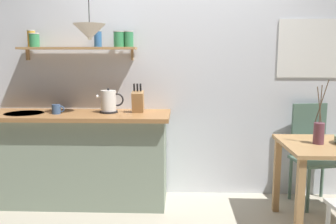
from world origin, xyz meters
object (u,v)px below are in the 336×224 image
at_px(dining_chair_far, 313,149).
at_px(twig_vase, 319,132).
at_px(coffee_mug_by_sink, 57,109).
at_px(electric_kettle, 109,102).
at_px(knife_block, 138,101).
at_px(pendant_lamp, 90,32).

distance_m(dining_chair_far, twig_vase, 0.68).
bearing_deg(coffee_mug_by_sink, twig_vase, -9.61).
bearing_deg(twig_vase, electric_kettle, 165.21).
relative_size(dining_chair_far, coffee_mug_by_sink, 8.17).
relative_size(electric_kettle, knife_block, 0.91).
distance_m(electric_kettle, coffee_mug_by_sink, 0.51).
relative_size(electric_kettle, pendant_lamp, 0.50).
xyz_separation_m(dining_chair_far, twig_vase, (-0.18, -0.58, 0.30)).
xyz_separation_m(dining_chair_far, coffee_mug_by_sink, (-2.55, -0.18, 0.42)).
height_order(knife_block, pendant_lamp, pendant_lamp).
bearing_deg(electric_kettle, knife_block, 4.65).
height_order(dining_chair_far, coffee_mug_by_sink, coffee_mug_by_sink).
relative_size(dining_chair_far, electric_kettle, 3.79).
height_order(coffee_mug_by_sink, pendant_lamp, pendant_lamp).
xyz_separation_m(twig_vase, coffee_mug_by_sink, (-2.37, 0.40, 0.12)).
height_order(knife_block, coffee_mug_by_sink, knife_block).
height_order(twig_vase, electric_kettle, twig_vase).
distance_m(coffee_mug_by_sink, pendant_lamp, 0.82).
bearing_deg(electric_kettle, dining_chair_far, 2.39).
bearing_deg(knife_block, pendant_lamp, -155.00).
distance_m(twig_vase, electric_kettle, 1.94).
xyz_separation_m(electric_kettle, knife_block, (0.29, 0.02, 0.00)).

